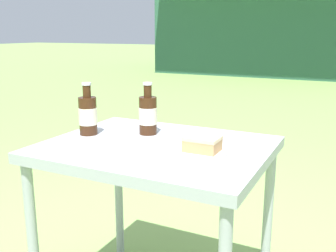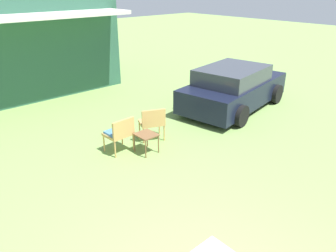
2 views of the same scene
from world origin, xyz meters
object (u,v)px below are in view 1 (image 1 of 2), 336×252
Objects in this scene: patio_table at (157,164)px; cola_bottle_near at (148,114)px; cake_on_plate at (198,147)px; cola_bottle_far at (88,115)px.

cola_bottle_near is at bearing 130.54° from patio_table.
cake_on_plate is 1.09× the size of cola_bottle_far.
cola_bottle_near reaches higher than cake_on_plate.
patio_table is 0.23m from cola_bottle_near.
patio_table is 0.22m from cake_on_plate.
cake_on_plate is at bearing -4.32° from cola_bottle_far.
cola_bottle_near and cola_bottle_far have the same top height.
cola_bottle_far is at bearing 175.68° from cake_on_plate.
cola_bottle_far is (-0.32, 0.01, 0.17)m from patio_table.
cola_bottle_far is at bearing 179.08° from patio_table.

